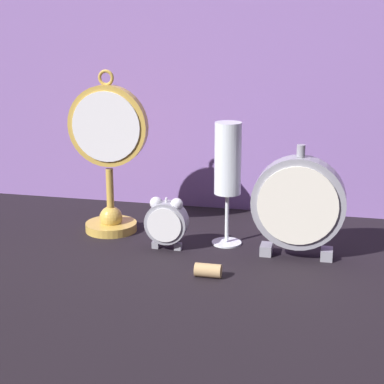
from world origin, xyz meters
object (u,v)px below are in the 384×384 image
Objects in this scene: pocket_watch_on_stand at (109,160)px; champagne_flute at (228,166)px; mantel_clock_silver at (298,204)px; alarm_clock_twin_bell at (166,221)px; wine_cork at (208,270)px.

champagne_flute is (0.23, -0.02, 0.00)m from pocket_watch_on_stand.
alarm_clock_twin_bell is at bearing -176.86° from mantel_clock_silver.
mantel_clock_silver is at bearing -16.92° from champagne_flute.
pocket_watch_on_stand is at bearing 151.16° from alarm_clock_twin_bell.
champagne_flute reaches higher than alarm_clock_twin_bell.
alarm_clock_twin_bell is at bearing 132.39° from wine_cork.
champagne_flute is (-0.13, 0.04, 0.05)m from mantel_clock_silver.
champagne_flute is at bearing 89.05° from wine_cork.
alarm_clock_twin_bell reaches higher than wine_cork.
pocket_watch_on_stand reaches higher than wine_cork.
champagne_flute is at bearing -5.05° from pocket_watch_on_stand.
pocket_watch_on_stand reaches higher than champagne_flute.
pocket_watch_on_stand is 3.23× the size of alarm_clock_twin_bell.
champagne_flute is at bearing 163.08° from mantel_clock_silver.
pocket_watch_on_stand reaches higher than alarm_clock_twin_bell.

